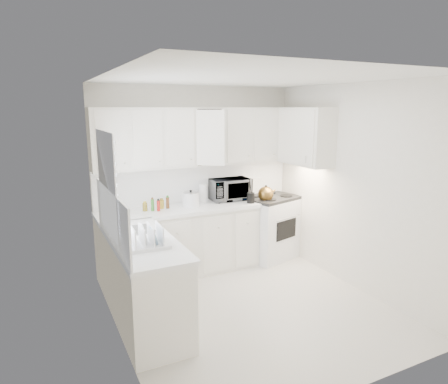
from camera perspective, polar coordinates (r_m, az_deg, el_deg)
floor at (r=4.86m, az=3.78°, el=-16.17°), size 3.20×3.20×0.00m
ceiling at (r=4.30m, az=4.27°, el=16.07°), size 3.20×3.20×0.00m
wall_back at (r=5.81m, az=-3.91°, el=2.15°), size 3.00×0.00×3.00m
wall_front at (r=3.17m, az=18.72°, el=-6.94°), size 3.00×0.00×3.00m
wall_left at (r=3.89m, az=-15.52°, el=-3.25°), size 0.00×3.20×3.20m
wall_right at (r=5.30m, az=18.20°, el=0.60°), size 0.00×3.20×3.20m
window_blinds at (r=4.18m, az=-16.35°, el=1.26°), size 0.06×0.96×1.06m
lower_cabinets_back at (r=5.62m, az=-6.32°, el=-7.21°), size 2.22×0.60×0.90m
lower_cabinets_left at (r=4.42m, az=-11.48°, el=-12.89°), size 0.60×1.60×0.90m
countertop_back at (r=5.47m, az=-6.40°, el=-2.54°), size 2.24×0.64×0.05m
countertop_left at (r=4.25m, az=-11.62°, el=-7.05°), size 0.64×1.62×0.05m
backsplash_back at (r=5.82m, az=-3.86°, el=1.41°), size 2.98×0.02×0.55m
backsplash_left at (r=4.10m, az=-15.86°, el=-3.57°), size 0.02×1.60×0.55m
upper_cabinets_back at (r=5.63m, az=-3.30°, el=3.90°), size 3.00×0.33×0.80m
upper_cabinets_right at (r=5.77m, az=11.49°, el=3.87°), size 0.33×0.90×0.80m
sink at (r=4.53m, az=-12.82°, el=-3.97°), size 0.42×0.38×0.30m
stove at (r=6.17m, az=6.57°, el=-3.78°), size 0.96×0.86×1.24m
tea_kettle at (r=5.84m, az=6.03°, el=-0.14°), size 0.35×0.33×0.26m
frying_pan at (r=6.32m, az=7.24°, el=-0.22°), size 0.33×0.46×0.04m
microwave at (r=5.88m, az=0.77°, el=0.76°), size 0.59×0.34×0.39m
rice_cooker at (r=5.52m, az=-4.79°, el=-0.88°), size 0.28×0.28×0.23m
paper_towel at (r=5.72m, az=-3.02°, el=-0.19°), size 0.12×0.12×0.27m
utensil_crock at (r=5.69m, az=3.88°, el=0.19°), size 0.14×0.14×0.36m
dish_rack at (r=3.99m, az=-11.27°, el=-6.07°), size 0.46×0.36×0.25m
spice_left_0 at (r=5.44m, az=-11.46°, el=-1.82°), size 0.06×0.06×0.13m
spice_left_1 at (r=5.37m, az=-10.44°, el=-1.95°), size 0.06×0.06×0.13m
spice_left_2 at (r=5.48m, az=-9.94°, el=-1.66°), size 0.06×0.06×0.13m
spice_left_3 at (r=5.42m, az=-8.91°, el=-1.79°), size 0.06×0.06×0.13m
spice_left_4 at (r=5.52m, az=-8.45°, el=-1.51°), size 0.06×0.06×0.13m
sauce_right_0 at (r=5.98m, az=1.79°, el=-0.04°), size 0.06×0.06×0.19m
sauce_right_1 at (r=5.95m, az=2.53°, el=-0.10°), size 0.06×0.06×0.19m
sauce_right_2 at (r=6.03m, az=2.72°, el=0.05°), size 0.06×0.06×0.19m
sauce_right_3 at (r=6.00m, az=3.45°, el=-0.00°), size 0.06×0.06×0.19m
sauce_right_4 at (r=6.08m, az=3.63°, el=0.15°), size 0.06×0.06×0.19m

